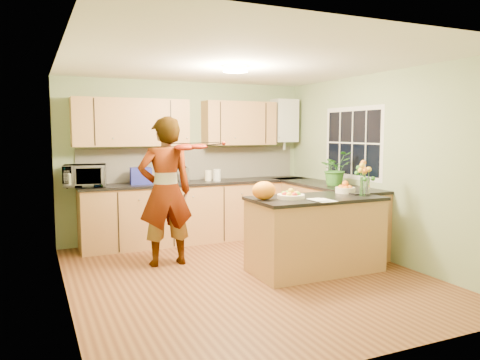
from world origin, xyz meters
name	(u,v)px	position (x,y,z in m)	size (l,w,h in m)	color
floor	(246,276)	(0.00, 0.00, 0.00)	(4.50, 4.50, 0.00)	#5D301A
ceiling	(246,62)	(0.00, 0.00, 2.50)	(4.00, 4.50, 0.02)	white
wall_back	(187,161)	(0.00, 2.25, 1.25)	(4.00, 0.02, 2.50)	#89A072
wall_front	(376,195)	(0.00, -2.25, 1.25)	(4.00, 0.02, 2.50)	#89A072
wall_left	(63,179)	(-2.00, 0.00, 1.25)	(0.02, 4.50, 2.50)	#89A072
wall_right	(381,166)	(2.00, 0.00, 1.25)	(0.02, 4.50, 2.50)	#89A072
back_counter	(199,211)	(0.10, 1.95, 0.47)	(3.64, 0.62, 0.94)	#A87B43
right_counter	(324,215)	(1.70, 0.85, 0.47)	(0.62, 2.24, 0.94)	#A87B43
splashback	(193,164)	(0.10, 2.23, 1.20)	(3.60, 0.02, 0.52)	beige
upper_cabinets	(179,123)	(-0.18, 2.08, 1.85)	(3.20, 0.34, 0.70)	#A87B43
boiler	(284,121)	(1.70, 2.09, 1.90)	(0.40, 0.30, 0.86)	silver
window_right	(353,143)	(1.99, 0.60, 1.55)	(0.01, 1.30, 1.05)	silver
light_switch	(70,179)	(-1.99, -0.60, 1.30)	(0.02, 0.09, 0.09)	silver
ceiling_lamp	(235,69)	(0.00, 0.30, 2.46)	(0.30, 0.30, 0.07)	#FFEABF
peninsula_island	(315,234)	(0.86, -0.17, 0.46)	(1.61, 0.82, 0.92)	#A87B43
fruit_dish	(291,195)	(0.51, -0.17, 0.97)	(0.33, 0.33, 0.11)	#F9E7C7
orange_bowl	(345,188)	(1.41, -0.02, 0.99)	(0.25, 0.25, 0.15)	#F9E7C7
flower_vase	(366,169)	(1.46, -0.35, 1.25)	(0.27, 0.27, 0.50)	silver
orange_bag	(264,190)	(0.18, -0.12, 1.03)	(0.29, 0.24, 0.22)	orange
papers	(323,200)	(0.76, -0.47, 0.93)	(0.22, 0.30, 0.01)	white
violinist	(165,192)	(-0.73, 0.85, 0.95)	(0.69, 0.46, 1.90)	#E0A789
violin	(185,147)	(-0.53, 0.63, 1.52)	(0.67, 0.27, 0.13)	#560905
microwave	(85,176)	(-1.60, 1.93, 1.10)	(0.57, 0.38, 0.31)	silver
blue_box	(141,176)	(-0.80, 1.96, 1.06)	(0.31, 0.22, 0.24)	#202596
kettle	(184,174)	(-0.13, 1.96, 1.06)	(0.16, 0.16, 0.30)	#B8B8BD
jar_cream	(208,176)	(0.26, 1.97, 1.02)	(0.11, 0.11, 0.17)	#F9E7C7
jar_white	(217,175)	(0.38, 1.89, 1.03)	(0.12, 0.12, 0.19)	silver
potted_plant	(335,168)	(1.70, 0.61, 1.19)	(0.45, 0.39, 0.50)	#347627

